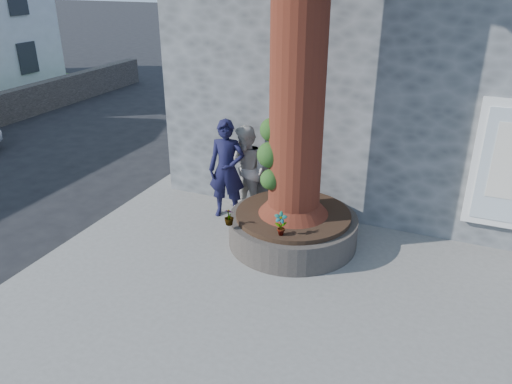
% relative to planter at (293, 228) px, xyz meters
% --- Properties ---
extents(ground, '(120.00, 120.00, 0.00)m').
position_rel_planter_xyz_m(ground, '(-0.80, -2.00, -0.41)').
color(ground, black).
rests_on(ground, ground).
extents(pavement, '(9.00, 8.00, 0.12)m').
position_rel_planter_xyz_m(pavement, '(0.70, -1.00, -0.35)').
color(pavement, slate).
rests_on(pavement, ground).
extents(yellow_line, '(0.10, 30.00, 0.01)m').
position_rel_planter_xyz_m(yellow_line, '(-3.85, -1.00, -0.41)').
color(yellow_line, yellow).
rests_on(yellow_line, ground).
extents(stone_shop, '(10.30, 8.30, 6.30)m').
position_rel_planter_xyz_m(stone_shop, '(1.70, 5.20, 2.75)').
color(stone_shop, '#505355').
rests_on(stone_shop, ground).
extents(planter, '(2.30, 2.30, 0.60)m').
position_rel_planter_xyz_m(planter, '(0.00, 0.00, 0.00)').
color(planter, black).
rests_on(planter, pavement).
extents(man, '(0.80, 0.61, 1.97)m').
position_rel_planter_xyz_m(man, '(-1.56, 0.53, 0.69)').
color(man, black).
rests_on(man, pavement).
extents(woman, '(1.07, 0.96, 1.80)m').
position_rel_planter_xyz_m(woman, '(-1.26, 0.81, 0.61)').
color(woman, beige).
rests_on(woman, pavement).
extents(shopping_bag, '(0.22, 0.15, 0.28)m').
position_rel_planter_xyz_m(shopping_bag, '(-1.27, 0.42, -0.15)').
color(shopping_bag, white).
rests_on(shopping_bag, pavement).
extents(plant_a, '(0.24, 0.20, 0.40)m').
position_rel_planter_xyz_m(plant_a, '(0.07, -0.85, 0.51)').
color(plant_a, gray).
rests_on(plant_a, planter).
extents(plant_b, '(0.30, 0.31, 0.41)m').
position_rel_planter_xyz_m(plant_b, '(-0.20, 0.12, 0.51)').
color(plant_b, gray).
rests_on(plant_b, planter).
extents(plant_c, '(0.18, 0.18, 0.29)m').
position_rel_planter_xyz_m(plant_c, '(-0.85, -0.85, 0.45)').
color(plant_c, gray).
rests_on(plant_c, planter).
extents(plant_d, '(0.33, 0.33, 0.28)m').
position_rel_planter_xyz_m(plant_d, '(-0.29, 0.85, 0.45)').
color(plant_d, gray).
rests_on(plant_d, planter).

